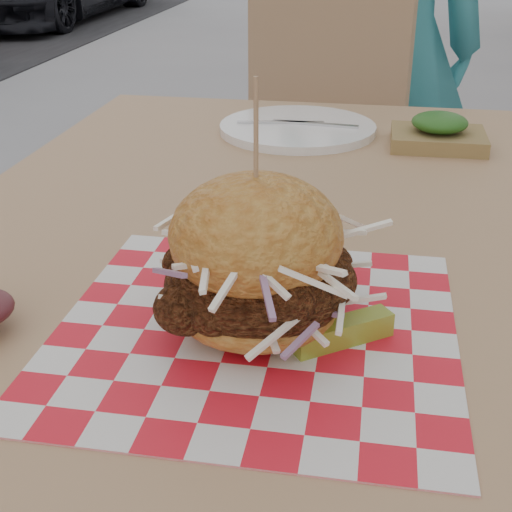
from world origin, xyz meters
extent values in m
imported|color=teal|center=(0.18, 1.52, 0.77)|extent=(0.59, 0.42, 1.53)
cube|color=#A67E5C|center=(0.05, 0.33, 0.73)|extent=(0.80, 1.20, 0.04)
cylinder|color=#333338|center=(-0.29, 0.87, 0.35)|extent=(0.05, 0.05, 0.71)
cylinder|color=#333338|center=(0.39, 0.87, 0.35)|extent=(0.05, 0.05, 0.71)
cube|color=#A67E5C|center=(0.05, 1.15, 0.45)|extent=(0.51, 0.51, 0.04)
cube|color=#A67E5C|center=(0.09, 1.34, 0.70)|extent=(0.42, 0.14, 0.50)
cylinder|color=#333338|center=(-0.17, 1.02, 0.21)|extent=(0.03, 0.03, 0.43)
cylinder|color=#333338|center=(0.17, 0.93, 0.21)|extent=(0.03, 0.03, 0.43)
cylinder|color=#333338|center=(-0.08, 1.37, 0.21)|extent=(0.03, 0.03, 0.43)
cylinder|color=#333338|center=(0.26, 1.28, 0.21)|extent=(0.03, 0.03, 0.43)
cube|color=red|center=(0.09, 0.06, 0.75)|extent=(0.36, 0.36, 0.00)
ellipsoid|color=#BF8336|center=(0.09, 0.06, 0.78)|extent=(0.15, 0.15, 0.05)
ellipsoid|color=brown|center=(0.09, 0.06, 0.80)|extent=(0.16, 0.15, 0.08)
ellipsoid|color=#BF8336|center=(0.09, 0.06, 0.84)|extent=(0.15, 0.15, 0.11)
cylinder|color=#A67E5C|center=(0.09, 0.06, 0.92)|extent=(0.00, 0.00, 0.11)
cube|color=#90A730|center=(0.16, 0.05, 0.76)|extent=(0.09, 0.07, 0.02)
cylinder|color=white|center=(0.05, 0.72, 0.76)|extent=(0.27, 0.27, 0.01)
cube|color=silver|center=(0.02, 0.72, 0.77)|extent=(0.15, 0.03, 0.00)
cube|color=silver|center=(0.08, 0.72, 0.77)|extent=(0.15, 0.03, 0.00)
cube|color=olive|center=(0.28, 0.67, 0.76)|extent=(0.15, 0.12, 0.02)
ellipsoid|color=#154A15|center=(0.28, 0.67, 0.79)|extent=(0.09, 0.09, 0.03)
camera|label=1|loc=(0.18, -0.49, 1.09)|focal=50.00mm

